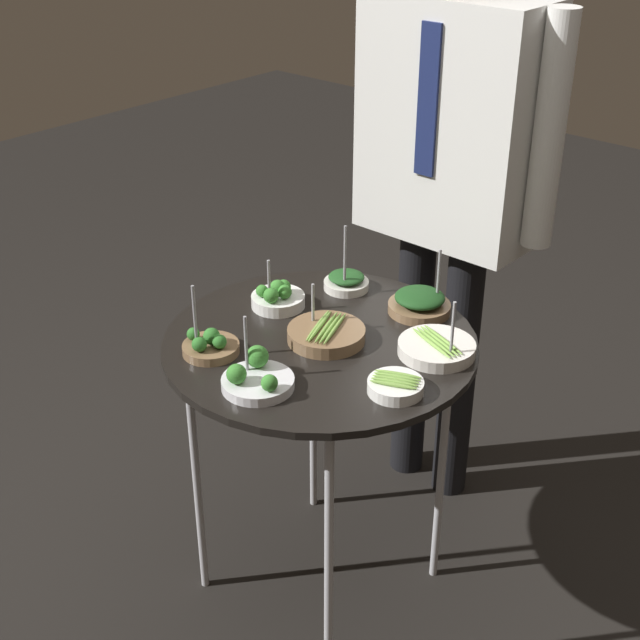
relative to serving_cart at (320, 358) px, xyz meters
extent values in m
plane|color=black|center=(0.00, 0.00, -0.68)|extent=(8.00, 8.00, 0.00)
cylinder|color=black|center=(0.00, 0.00, 0.04)|extent=(0.71, 0.71, 0.02)
cylinder|color=#B7B7BC|center=(0.21, -0.21, -0.33)|extent=(0.02, 0.02, 0.72)
cylinder|color=#B7B7BC|center=(-0.21, -0.21, -0.33)|extent=(0.02, 0.02, 0.72)
cylinder|color=#B7B7BC|center=(0.21, 0.21, -0.33)|extent=(0.02, 0.02, 0.72)
cylinder|color=#B7B7BC|center=(-0.21, 0.21, -0.33)|extent=(0.02, 0.02, 0.72)
cylinder|color=white|center=(-0.18, 0.05, 0.06)|extent=(0.13, 0.13, 0.03)
sphere|color=#387F2D|center=(-0.16, 0.05, 0.10)|extent=(0.03, 0.03, 0.03)
sphere|color=#387F2D|center=(-0.18, 0.07, 0.10)|extent=(0.03, 0.03, 0.03)
sphere|color=#387F2D|center=(-0.18, 0.05, 0.10)|extent=(0.04, 0.04, 0.04)
sphere|color=#387F2D|center=(-0.20, 0.02, 0.09)|extent=(0.03, 0.03, 0.03)
sphere|color=#387F2D|center=(-0.17, 0.02, 0.10)|extent=(0.04, 0.04, 0.04)
cylinder|color=#939399|center=(-0.17, 0.02, 0.12)|extent=(0.01, 0.01, 0.13)
cylinder|color=brown|center=(0.01, 0.01, 0.06)|extent=(0.18, 0.18, 0.03)
ellipsoid|color=#7AA847|center=(0.03, 0.01, 0.08)|extent=(0.06, 0.14, 0.01)
ellipsoid|color=#7AA847|center=(0.02, 0.01, 0.08)|extent=(0.06, 0.14, 0.01)
ellipsoid|color=#7AA847|center=(0.01, 0.01, 0.08)|extent=(0.06, 0.14, 0.01)
ellipsoid|color=#7AA847|center=(0.00, 0.00, 0.08)|extent=(0.06, 0.14, 0.01)
ellipsoid|color=#7AA847|center=(-0.01, 0.00, 0.08)|extent=(0.06, 0.14, 0.01)
cylinder|color=#939399|center=(-0.03, 0.02, 0.11)|extent=(0.01, 0.01, 0.12)
cylinder|color=silver|center=(0.03, -0.23, 0.06)|extent=(0.15, 0.15, 0.02)
sphere|color=#387F2D|center=(0.08, -0.25, 0.09)|extent=(0.03, 0.03, 0.03)
sphere|color=#387F2D|center=(0.00, -0.20, 0.10)|extent=(0.05, 0.05, 0.05)
sphere|color=#387F2D|center=(0.01, -0.27, 0.09)|extent=(0.04, 0.04, 0.04)
cylinder|color=#939399|center=(-0.01, -0.22, 0.12)|extent=(0.01, 0.01, 0.15)
cylinder|color=silver|center=(-0.12, 0.23, 0.06)|extent=(0.11, 0.11, 0.02)
ellipsoid|color=#1E4C1E|center=(-0.12, 0.23, 0.08)|extent=(0.09, 0.09, 0.02)
cylinder|color=#939399|center=(-0.10, 0.21, 0.14)|extent=(0.01, 0.01, 0.18)
cylinder|color=brown|center=(0.09, 0.25, 0.06)|extent=(0.15, 0.15, 0.02)
ellipsoid|color=#194219|center=(0.09, 0.25, 0.09)|extent=(0.12, 0.12, 0.03)
cylinder|color=#939399|center=(0.12, 0.28, 0.13)|extent=(0.01, 0.01, 0.16)
cylinder|color=silver|center=(0.23, 0.12, 0.06)|extent=(0.17, 0.17, 0.03)
ellipsoid|color=#7AA847|center=(0.24, 0.14, 0.08)|extent=(0.14, 0.06, 0.01)
ellipsoid|color=#7AA847|center=(0.23, 0.13, 0.08)|extent=(0.14, 0.06, 0.01)
ellipsoid|color=#7AA847|center=(0.23, 0.12, 0.08)|extent=(0.14, 0.06, 0.01)
ellipsoid|color=#7AA847|center=(0.23, 0.11, 0.08)|extent=(0.14, 0.06, 0.01)
cylinder|color=#939399|center=(0.28, 0.11, 0.13)|extent=(0.01, 0.01, 0.15)
cylinder|color=white|center=(0.26, -0.06, 0.06)|extent=(0.12, 0.12, 0.03)
ellipsoid|color=#7AA847|center=(0.26, -0.08, 0.08)|extent=(0.09, 0.05, 0.01)
ellipsoid|color=#7AA847|center=(0.26, -0.07, 0.08)|extent=(0.09, 0.05, 0.01)
ellipsoid|color=#7AA847|center=(0.26, -0.06, 0.08)|extent=(0.09, 0.05, 0.01)
ellipsoid|color=#7AA847|center=(0.25, -0.05, 0.08)|extent=(0.09, 0.05, 0.01)
ellipsoid|color=#7AA847|center=(0.25, -0.04, 0.08)|extent=(0.09, 0.05, 0.01)
cylinder|color=brown|center=(-0.14, -0.20, 0.06)|extent=(0.13, 0.13, 0.02)
sphere|color=#2D7028|center=(-0.12, -0.20, 0.09)|extent=(0.03, 0.03, 0.03)
sphere|color=#2D7028|center=(-0.14, -0.20, 0.09)|extent=(0.04, 0.04, 0.04)
sphere|color=#2D7028|center=(-0.18, -0.21, 0.09)|extent=(0.03, 0.03, 0.03)
sphere|color=#2D7028|center=(-0.14, -0.23, 0.09)|extent=(0.03, 0.03, 0.03)
cylinder|color=#939399|center=(-0.15, -0.23, 0.14)|extent=(0.01, 0.01, 0.17)
cylinder|color=black|center=(-0.12, 0.54, -0.28)|extent=(0.10, 0.10, 0.80)
cylinder|color=black|center=(0.04, 0.54, -0.28)|extent=(0.10, 0.10, 0.80)
cube|color=silver|center=(-0.04, 0.54, 0.42)|extent=(0.45, 0.22, 0.60)
cube|color=navy|center=(-0.04, 0.43, 0.49)|extent=(0.05, 0.01, 0.36)
cylinder|color=silver|center=(-0.30, 0.54, 0.45)|extent=(0.07, 0.07, 0.55)
cylinder|color=silver|center=(0.22, 0.54, 0.45)|extent=(0.07, 0.07, 0.55)
camera|label=1|loc=(1.14, -1.30, 1.06)|focal=50.00mm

